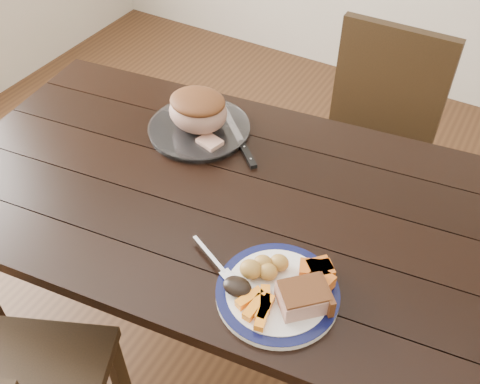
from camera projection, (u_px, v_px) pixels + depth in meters
The scene contains 15 objects.
ground at pixel (224, 332), 2.04m from camera, with size 4.00×4.00×0.00m, color #472B16.
dining_table at pixel (220, 213), 1.58m from camera, with size 1.70×1.09×0.75m.
chair_far at pixel (372, 138), 2.05m from camera, with size 0.42×0.43×0.93m.
dinner_plate at pixel (277, 293), 1.25m from camera, with size 0.29×0.29×0.02m, color white.
plate_rim at pixel (278, 291), 1.25m from camera, with size 0.29×0.29×0.02m, color #0B0E38.
serving_platter at pixel (199, 130), 1.70m from camera, with size 0.32×0.32×0.02m, color white.
pork_slice at pixel (303, 297), 1.20m from camera, with size 0.11×0.09×0.05m, color tan.
roasted_potatoes at pixel (264, 267), 1.27m from camera, with size 0.10×0.10×0.05m.
carrot_batons at pixel (259, 306), 1.20m from camera, with size 0.09×0.11×0.02m.
pumpkin_wedges at pixel (318, 273), 1.26m from camera, with size 0.10×0.09×0.04m.
dark_mushroom at pixel (237, 287), 1.23m from camera, with size 0.07×0.05×0.03m, color black.
fork at pixel (216, 263), 1.30m from camera, with size 0.17×0.09×0.00m.
roast_joint at pixel (198, 112), 1.65m from camera, with size 0.19×0.16×0.12m, color #A87967.
cut_slice at pixel (210, 142), 1.63m from camera, with size 0.07×0.06×0.02m, color tan.
carving_knife at pixel (243, 147), 1.64m from camera, with size 0.25×0.23×0.01m.
Camera 1 is at (0.59, -0.91, 1.80)m, focal length 40.00 mm.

